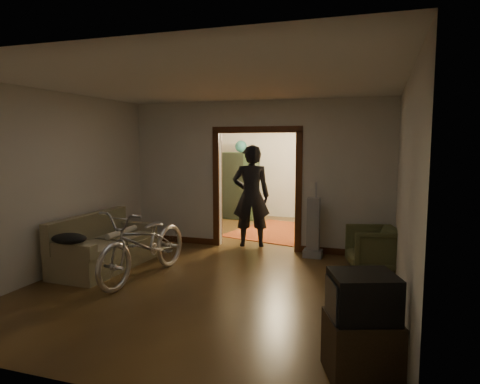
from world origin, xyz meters
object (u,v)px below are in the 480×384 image
at_px(bicycle, 145,243).
at_px(person, 251,196).
at_px(locker, 241,186).
at_px(armchair, 373,248).
at_px(desk, 327,207).
at_px(sofa, 106,242).

height_order(bicycle, person, person).
bearing_deg(bicycle, locker, 97.74).
height_order(armchair, desk, desk).
relative_size(locker, desk, 1.64).
bearing_deg(locker, desk, 6.75).
distance_m(sofa, person, 2.85).
xyz_separation_m(person, locker, (-1.13, 2.81, -0.11)).
distance_m(bicycle, locker, 5.24).
xyz_separation_m(armchair, person, (-2.30, 0.90, 0.64)).
bearing_deg(desk, locker, 171.22).
distance_m(sofa, desk, 5.79).
xyz_separation_m(armchair, locker, (-3.43, 3.71, 0.53)).
height_order(armchair, locker, locker).
distance_m(armchair, locker, 5.08).
bearing_deg(person, sofa, 31.40).
bearing_deg(sofa, bicycle, -16.12).
bearing_deg(locker, sofa, -92.64).
bearing_deg(armchair, desk, -178.40).
bearing_deg(person, armchair, 140.47).
bearing_deg(locker, person, -62.84).
xyz_separation_m(person, desk, (1.12, 2.86, -0.59)).
relative_size(sofa, person, 0.94).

